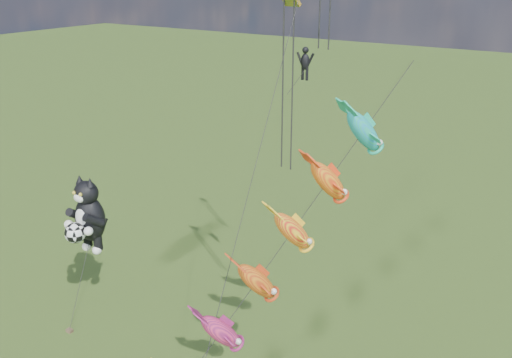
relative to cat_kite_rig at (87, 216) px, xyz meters
The scene contains 4 objects.
ground 9.11m from the cat_kite_rig, 118.15° to the right, with size 300.00×300.00×0.00m, color #213C0F.
cat_kite_rig is the anchor object (origin of this frame).
fish_windsock_rig 16.63m from the cat_kite_rig, 11.58° to the right, with size 8.04×13.91×18.35m.
parafoil_rig 17.66m from the cat_kite_rig, 17.49° to the left, with size 2.73×17.40×26.86m.
Camera 1 is at (29.92, -17.37, 22.32)m, focal length 40.00 mm.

